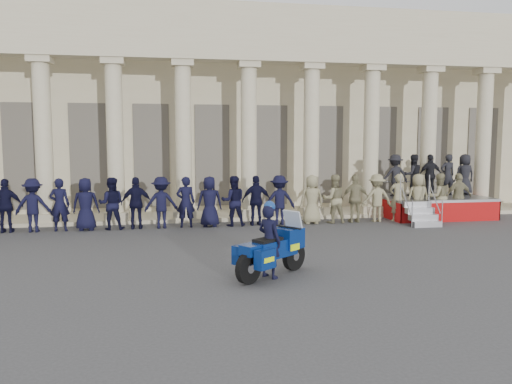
{
  "coord_description": "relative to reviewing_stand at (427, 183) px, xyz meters",
  "views": [
    {
      "loc": [
        -1.89,
        -11.88,
        3.21
      ],
      "look_at": [
        0.79,
        3.4,
        1.6
      ],
      "focal_mm": 35.0,
      "sensor_mm": 36.0,
      "label": 1
    }
  ],
  "objects": [
    {
      "name": "reviewing_stand",
      "position": [
        0.0,
        0.0,
        0.0
      ],
      "size": [
        4.31,
        4.1,
        2.62
      ],
      "color": "gray",
      "rests_on": "ground"
    },
    {
      "name": "building",
      "position": [
        -8.82,
        7.25,
        3.1
      ],
      "size": [
        40.0,
        12.5,
        9.0
      ],
      "color": "#BFB28F",
      "rests_on": "ground"
    },
    {
      "name": "motorcycle",
      "position": [
        -8.32,
        -8.07,
        -0.78
      ],
      "size": [
        1.97,
        1.68,
        1.51
      ],
      "rotation": [
        0.0,
        0.0,
        0.65
      ],
      "color": "black",
      "rests_on": "ground"
    },
    {
      "name": "officer_rank",
      "position": [
        -9.58,
        -0.96,
        -0.48
      ],
      "size": [
        21.9,
        0.72,
        1.89
      ],
      "color": "black",
      "rests_on": "ground"
    },
    {
      "name": "ground",
      "position": [
        -8.82,
        -7.5,
        -1.43
      ],
      "size": [
        90.0,
        90.0,
        0.0
      ],
      "primitive_type": "plane",
      "color": "#3B3B3D",
      "rests_on": "ground"
    },
    {
      "name": "rider",
      "position": [
        -8.42,
        -8.15,
        -0.53
      ],
      "size": [
        0.71,
        0.75,
        1.82
      ],
      "rotation": [
        0.0,
        0.0,
        2.22
      ],
      "color": "black",
      "rests_on": "ground"
    }
  ]
}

